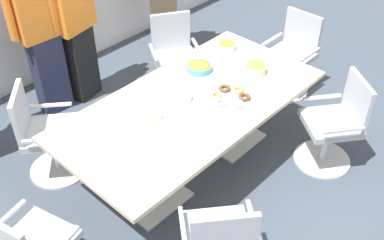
{
  "coord_description": "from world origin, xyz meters",
  "views": [
    {
      "loc": [
        -2.35,
        -2.18,
        3.12
      ],
      "look_at": [
        0.0,
        0.0,
        0.55
      ],
      "focal_mm": 43.35,
      "sensor_mm": 36.0,
      "label": 1
    }
  ],
  "objects": [
    {
      "name": "office_chair_1",
      "position": [
        1.7,
        0.06,
        0.41
      ],
      "size": [
        0.54,
        0.54,
        0.91
      ],
      "rotation": [
        0.0,
        0.0,
        -4.72
      ],
      "color": "silver",
      "rests_on": "ground"
    },
    {
      "name": "snack_bowl_pretzels",
      "position": [
        0.41,
        0.29,
        0.79
      ],
      "size": [
        0.24,
        0.24,
        0.09
      ],
      "color": "#4C9EC6",
      "rests_on": "conference_table"
    },
    {
      "name": "napkin_pile",
      "position": [
        -0.42,
        0.09,
        0.79
      ],
      "size": [
        0.16,
        0.16,
        0.07
      ],
      "primitive_type": "cube",
      "color": "white",
      "rests_on": "conference_table"
    },
    {
      "name": "donut_platter",
      "position": [
        0.26,
        -0.21,
        0.77
      ],
      "size": [
        0.35,
        0.34,
        0.04
      ],
      "color": "white",
      "rests_on": "conference_table"
    },
    {
      "name": "snack_bowl_chips_orange",
      "position": [
        0.9,
        0.37,
        0.79
      ],
      "size": [
        0.18,
        0.18,
        0.08
      ],
      "color": "white",
      "rests_on": "conference_table"
    },
    {
      "name": "plate_stack",
      "position": [
        -0.04,
        0.1,
        0.77
      ],
      "size": [
        0.19,
        0.19,
        0.05
      ],
      "color": "white",
      "rests_on": "conference_table"
    },
    {
      "name": "office_chair_0",
      "position": [
        0.95,
        -0.91,
        0.41
      ],
      "size": [
        0.76,
        0.76,
        0.91
      ],
      "rotation": [
        0.0,
        0.0,
        0.92
      ],
      "color": "silver",
      "rests_on": "ground"
    },
    {
      "name": "person_standing_2",
      "position": [
        0.02,
        1.69,
        0.92
      ],
      "size": [
        0.61,
        0.31,
        1.76
      ],
      "rotation": [
        0.0,
        0.0,
        -2.94
      ],
      "color": "black",
      "rests_on": "ground"
    },
    {
      "name": "conference_table",
      "position": [
        0.0,
        0.0,
        0.63
      ],
      "size": [
        2.4,
        1.2,
        0.75
      ],
      "color": "#CCB793",
      "rests_on": "ground"
    },
    {
      "name": "office_chair_3",
      "position": [
        -0.95,
        0.91,
        0.41
      ],
      "size": [
        0.76,
        0.76,
        0.91
      ],
      "rotation": [
        0.0,
        0.0,
        -2.27
      ],
      "color": "silver",
      "rests_on": "ground"
    },
    {
      "name": "snack_bowl_chips_yellow",
      "position": [
        0.74,
        -0.12,
        0.8
      ],
      "size": [
        0.2,
        0.2,
        0.11
      ],
      "color": "beige",
      "rests_on": "conference_table"
    },
    {
      "name": "person_standing_1",
      "position": [
        -0.35,
        1.73,
        0.97
      ],
      "size": [
        0.61,
        0.24,
        1.84
      ],
      "rotation": [
        0.0,
        0.0,
        -3.19
      ],
      "color": "#232842",
      "rests_on": "ground"
    },
    {
      "name": "office_chair_2",
      "position": [
        0.77,
        0.98,
        0.41
      ],
      "size": [
        0.74,
        0.74,
        0.91
      ],
      "rotation": [
        0.0,
        0.0,
        -3.7
      ],
      "color": "silver",
      "rests_on": "ground"
    },
    {
      "name": "ground_plane",
      "position": [
        0.0,
        0.0,
        -0.01
      ],
      "size": [
        10.0,
        10.0,
        0.01
      ],
      "primitive_type": "cube",
      "color": "#3D4754"
    }
  ]
}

